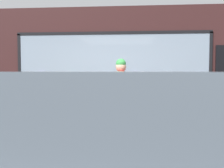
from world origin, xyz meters
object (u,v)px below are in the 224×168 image
Objects in this scene: person_browsing at (121,92)px; parked_car at (106,161)px; display_table_right at (180,99)px; display_table_left at (41,101)px; small_dog at (93,128)px.

parked_car is at bearing 179.73° from person_browsing.
display_table_right is 4.07m from parked_car.
parked_car reaches higher than display_table_left.
display_table_left is 3.22m from display_table_right.
display_table_right is 0.62× the size of parked_car.
person_browsing is at bearing -17.23° from display_table_left.
display_table_left is 4.34m from parked_car.
person_browsing is 0.90m from small_dog.
parked_car is (0.05, -3.28, -0.23)m from person_browsing.
display_table_right reaches higher than small_dog.
display_table_left is 0.62× the size of parked_car.
person_browsing is 0.37× the size of parked_car.
display_table_right is at bearing 0.01° from display_table_left.
parked_car is (1.96, -3.87, 0.04)m from display_table_left.
person_browsing is at bearing -155.45° from display_table_right.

